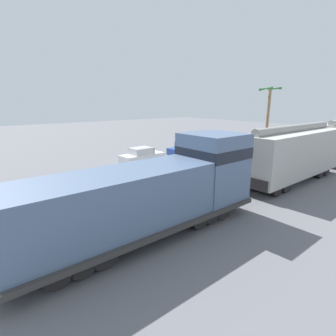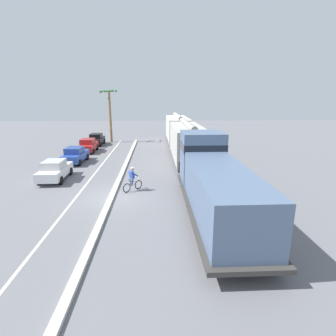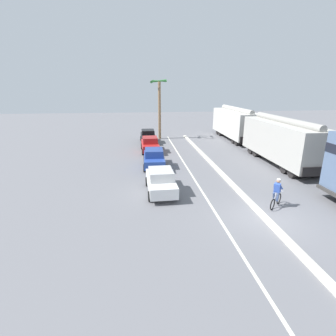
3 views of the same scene
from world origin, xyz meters
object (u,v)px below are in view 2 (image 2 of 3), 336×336
Objects in this scene: locomotive at (212,182)px; hopper_car_middle at (178,129)px; parked_car_white at (55,170)px; cyclist at (132,180)px; parked_car_black at (97,139)px; hopper_car_lead at (187,142)px; palm_tree_near at (110,106)px; parked_car_red at (88,145)px; parked_car_blue at (75,155)px.

locomotive is 23.76m from hopper_car_middle.
parked_car_white is 2.47× the size of cyclist.
parked_car_black is (-11.47, 22.83, -0.98)m from locomotive.
parked_car_white is (-11.35, -17.10, -1.26)m from hopper_car_middle.
palm_tree_near reaches higher than hopper_car_lead.
parked_car_red is at bearing -103.01° from palm_tree_near.
parked_car_red is at bearing -153.42° from hopper_car_middle.
parked_car_blue is at bearing 178.66° from hopper_car_lead.
locomotive is 25.57m from parked_car_black.
parked_car_white is 1.00× the size of parked_car_red.
hopper_car_lead reaches higher than parked_car_red.
parked_car_red is (-0.06, 5.60, 0.00)m from parked_car_blue.
palm_tree_near reaches higher than hopper_car_middle.
parked_car_black is 0.55× the size of palm_tree_near.
palm_tree_near is (1.68, 2.44, 4.46)m from parked_car_black.
parked_car_black is (-0.12, 16.17, 0.00)m from parked_car_white.
parked_car_black is at bearing 137.07° from hopper_car_lead.
hopper_car_middle is 2.50× the size of parked_car_white.
parked_car_black is 2.46× the size of cyclist.
parked_car_blue is (-11.40, 0.27, -1.26)m from hopper_car_lead.
parked_car_white is 16.17m from parked_car_black.
parked_car_blue is at bearing 126.80° from cyclist.
parked_car_blue and parked_car_black have the same top height.
parked_car_red is (-11.47, 18.02, -0.98)m from locomotive.
cyclist reaches higher than parked_car_blue.
parked_car_red is 15.73m from cyclist.
hopper_car_middle is at bearing 76.26° from cyclist.
parked_car_white is 0.55× the size of palm_tree_near.
locomotive is 12.16m from hopper_car_lead.
hopper_car_lead is 12.94m from parked_car_red.
parked_car_red is at bearing 152.92° from hopper_car_lead.
parked_car_white is 11.36m from parked_car_red.
hopper_car_lead is at bearing 59.84° from cyclist.
parked_car_red is at bearing 90.64° from parked_car_blue.
locomotive is 16.89m from parked_car_blue.
locomotive is 2.74× the size of parked_car_white.
cyclist reaches higher than parked_car_black.
parked_car_black is at bearing 116.68° from locomotive.
palm_tree_near reaches higher than locomotive.
palm_tree_near is (1.56, 18.61, 4.46)m from parked_car_white.
cyclist is (-4.90, -20.03, -1.26)m from hopper_car_middle.
parked_car_blue is at bearing 90.56° from parked_car_white.
locomotive reaches higher than parked_car_white.
hopper_car_middle is at bearing 26.58° from parked_car_red.
locomotive is 2.73× the size of parked_car_blue.
parked_car_red is (-0.12, 11.36, 0.00)m from parked_car_white.
parked_car_white is at bearing 155.53° from cyclist.
palm_tree_near is at bearing 76.99° from parked_car_red.
cyclist is 0.22× the size of palm_tree_near.
locomotive is 1.52× the size of palm_tree_near.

